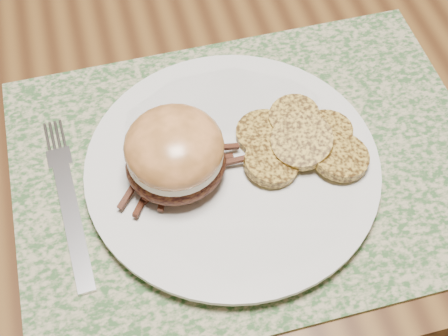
# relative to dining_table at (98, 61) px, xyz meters

# --- Properties ---
(ground) EXTENTS (3.50, 3.50, 0.00)m
(ground) POSITION_rel_dining_table_xyz_m (0.00, 0.00, -0.67)
(ground) COLOR #50331B
(ground) RESTS_ON ground
(dining_table) EXTENTS (1.50, 0.90, 0.75)m
(dining_table) POSITION_rel_dining_table_xyz_m (0.00, 0.00, 0.00)
(dining_table) COLOR brown
(dining_table) RESTS_ON ground
(placemat) EXTENTS (0.45, 0.33, 0.00)m
(placemat) POSITION_rel_dining_table_xyz_m (0.12, -0.26, 0.08)
(placemat) COLOR #34592E
(placemat) RESTS_ON dining_table
(dinner_plate) EXTENTS (0.26, 0.26, 0.02)m
(dinner_plate) POSITION_rel_dining_table_xyz_m (0.10, -0.26, 0.09)
(dinner_plate) COLOR silver
(dinner_plate) RESTS_ON placemat
(pork_sandwich) EXTENTS (0.10, 0.09, 0.07)m
(pork_sandwich) POSITION_rel_dining_table_xyz_m (0.05, -0.26, 0.13)
(pork_sandwich) COLOR black
(pork_sandwich) RESTS_ON dinner_plate
(roasted_potatoes) EXTENTS (0.12, 0.11, 0.03)m
(roasted_potatoes) POSITION_rel_dining_table_xyz_m (0.17, -0.26, 0.11)
(roasted_potatoes) COLOR #B79236
(roasted_potatoes) RESTS_ON dinner_plate
(fork) EXTENTS (0.03, 0.19, 0.00)m
(fork) POSITION_rel_dining_table_xyz_m (-0.05, -0.25, 0.09)
(fork) COLOR silver
(fork) RESTS_ON placemat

